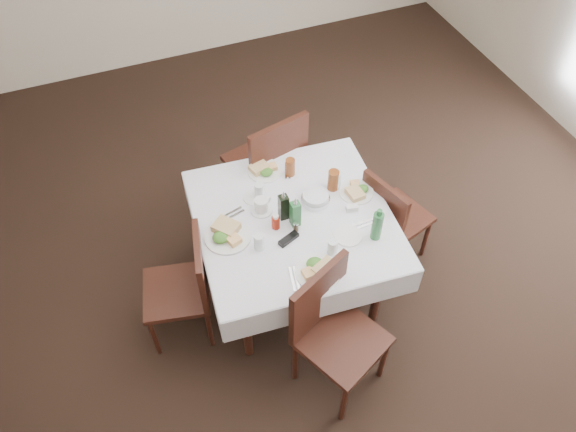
% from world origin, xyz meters
% --- Properties ---
extents(ground_plane, '(7.00, 7.00, 0.00)m').
position_xyz_m(ground_plane, '(0.00, 0.00, 0.00)').
color(ground_plane, black).
extents(room_shell, '(6.04, 7.04, 2.80)m').
position_xyz_m(room_shell, '(0.00, 0.00, 1.71)').
color(room_shell, beige).
rests_on(room_shell, ground).
extents(dining_table, '(1.37, 1.37, 0.76)m').
position_xyz_m(dining_table, '(-0.11, 0.23, 0.68)').
color(dining_table, black).
rests_on(dining_table, ground).
extents(chair_north, '(0.60, 0.60, 1.04)m').
position_xyz_m(chair_north, '(-0.01, 0.94, 0.59)').
color(chair_north, black).
rests_on(chair_north, ground).
extents(chair_south, '(0.62, 0.62, 0.98)m').
position_xyz_m(chair_south, '(-0.16, -0.49, 0.56)').
color(chair_south, black).
rests_on(chair_south, ground).
extents(chair_east, '(0.51, 0.51, 0.87)m').
position_xyz_m(chair_east, '(0.63, 0.20, 0.50)').
color(chair_east, black).
rests_on(chair_east, ground).
extents(chair_west, '(0.50, 0.50, 0.89)m').
position_xyz_m(chair_west, '(-0.88, 0.16, 0.51)').
color(chair_west, black).
rests_on(chair_west, ground).
extents(meal_north, '(0.24, 0.24, 0.05)m').
position_xyz_m(meal_north, '(-0.15, 0.70, 0.78)').
color(meal_north, white).
rests_on(meal_north, dining_table).
extents(meal_south, '(0.28, 0.28, 0.06)m').
position_xyz_m(meal_south, '(-0.14, -0.23, 0.79)').
color(meal_south, white).
rests_on(meal_south, dining_table).
extents(meal_east, '(0.24, 0.24, 0.05)m').
position_xyz_m(meal_east, '(0.37, 0.27, 0.78)').
color(meal_east, white).
rests_on(meal_east, dining_table).
extents(meal_west, '(0.30, 0.30, 0.07)m').
position_xyz_m(meal_west, '(-0.57, 0.24, 0.79)').
color(meal_west, white).
rests_on(meal_west, dining_table).
extents(side_plate_a, '(0.14, 0.14, 0.01)m').
position_xyz_m(side_plate_a, '(-0.30, 0.48, 0.77)').
color(side_plate_a, white).
rests_on(side_plate_a, dining_table).
extents(side_plate_b, '(0.18, 0.18, 0.01)m').
position_xyz_m(side_plate_b, '(0.15, -0.05, 0.77)').
color(side_plate_b, white).
rests_on(side_plate_b, dining_table).
extents(water_n, '(0.07, 0.07, 0.12)m').
position_xyz_m(water_n, '(-0.26, 0.48, 0.82)').
color(water_n, silver).
rests_on(water_n, dining_table).
extents(water_s, '(0.06, 0.06, 0.12)m').
position_xyz_m(water_s, '(-0.00, -0.13, 0.82)').
color(water_s, silver).
rests_on(water_s, dining_table).
extents(water_e, '(0.08, 0.08, 0.14)m').
position_xyz_m(water_e, '(0.25, 0.38, 0.83)').
color(water_e, silver).
rests_on(water_e, dining_table).
extents(water_w, '(0.06, 0.06, 0.12)m').
position_xyz_m(water_w, '(-0.41, 0.08, 0.82)').
color(water_w, silver).
rests_on(water_w, dining_table).
extents(iced_tea_a, '(0.07, 0.07, 0.14)m').
position_xyz_m(iced_tea_a, '(0.01, 0.61, 0.83)').
color(iced_tea_a, brown).
rests_on(iced_tea_a, dining_table).
extents(iced_tea_b, '(0.08, 0.08, 0.16)m').
position_xyz_m(iced_tea_b, '(0.23, 0.37, 0.84)').
color(iced_tea_b, brown).
rests_on(iced_tea_b, dining_table).
extents(bread_basket, '(0.19, 0.19, 0.06)m').
position_xyz_m(bread_basket, '(0.08, 0.31, 0.79)').
color(bread_basket, silver).
rests_on(bread_basket, dining_table).
extents(oil_cruet_dark, '(0.06, 0.06, 0.24)m').
position_xyz_m(oil_cruet_dark, '(-0.17, 0.26, 0.87)').
color(oil_cruet_dark, black).
rests_on(oil_cruet_dark, dining_table).
extents(oil_cruet_green, '(0.06, 0.06, 0.24)m').
position_xyz_m(oil_cruet_green, '(-0.12, 0.18, 0.87)').
color(oil_cruet_green, '#286B35').
rests_on(oil_cruet_green, dining_table).
extents(ketchup_bottle, '(0.05, 0.05, 0.12)m').
position_xyz_m(ketchup_bottle, '(-0.25, 0.19, 0.82)').
color(ketchup_bottle, '#951805').
rests_on(ketchup_bottle, dining_table).
extents(salt_shaker, '(0.03, 0.03, 0.07)m').
position_xyz_m(salt_shaker, '(-0.15, 0.24, 0.80)').
color(salt_shaker, white).
rests_on(salt_shaker, dining_table).
extents(pepper_shaker, '(0.03, 0.03, 0.07)m').
position_xyz_m(pepper_shaker, '(-0.14, 0.12, 0.80)').
color(pepper_shaker, '#433524').
rests_on(pepper_shaker, dining_table).
extents(coffee_mug, '(0.15, 0.14, 0.11)m').
position_xyz_m(coffee_mug, '(-0.29, 0.36, 0.81)').
color(coffee_mug, white).
rests_on(coffee_mug, dining_table).
extents(sunglasses, '(0.15, 0.09, 0.03)m').
position_xyz_m(sunglasses, '(-0.22, 0.06, 0.78)').
color(sunglasses, black).
rests_on(sunglasses, dining_table).
extents(green_bottle, '(0.07, 0.07, 0.25)m').
position_xyz_m(green_bottle, '(0.31, -0.11, 0.87)').
color(green_bottle, '#286B35').
rests_on(green_bottle, dining_table).
extents(sugar_caddy, '(0.09, 0.06, 0.04)m').
position_xyz_m(sugar_caddy, '(0.27, 0.15, 0.78)').
color(sugar_caddy, white).
rests_on(sugar_caddy, dining_table).
extents(cutlery_n, '(0.10, 0.17, 0.01)m').
position_xyz_m(cutlery_n, '(0.01, 0.64, 0.77)').
color(cutlery_n, silver).
rests_on(cutlery_n, dining_table).
extents(cutlery_s, '(0.08, 0.18, 0.01)m').
position_xyz_m(cutlery_s, '(-0.29, -0.23, 0.77)').
color(cutlery_s, silver).
rests_on(cutlery_s, dining_table).
extents(cutlery_e, '(0.19, 0.05, 0.01)m').
position_xyz_m(cutlery_e, '(0.27, 0.00, 0.77)').
color(cutlery_e, silver).
rests_on(cutlery_e, dining_table).
extents(cutlery_w, '(0.21, 0.10, 0.01)m').
position_xyz_m(cutlery_w, '(-0.50, 0.39, 0.77)').
color(cutlery_w, silver).
rests_on(cutlery_w, dining_table).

